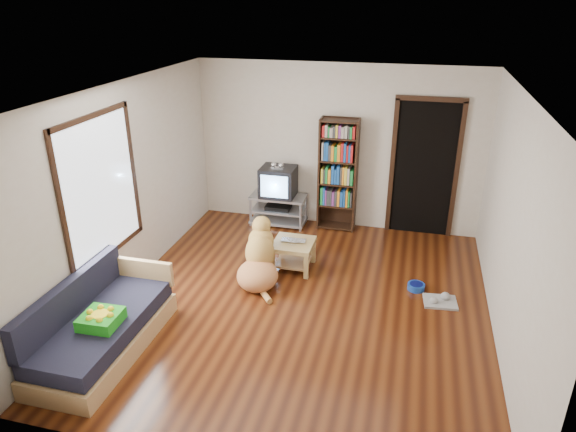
% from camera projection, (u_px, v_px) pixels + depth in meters
% --- Properties ---
extents(ground, '(5.00, 5.00, 0.00)m').
position_uv_depth(ground, '(301.00, 303.00, 6.36)').
color(ground, '#58280F').
rests_on(ground, ground).
extents(ceiling, '(5.00, 5.00, 0.00)m').
position_uv_depth(ceiling, '(303.00, 91.00, 5.32)').
color(ceiling, white).
rests_on(ceiling, ground).
extents(wall_back, '(4.50, 0.00, 4.50)m').
position_uv_depth(wall_back, '(337.00, 148.00, 8.06)').
color(wall_back, beige).
rests_on(wall_back, ground).
extents(wall_front, '(4.50, 0.00, 4.50)m').
position_uv_depth(wall_front, '(223.00, 338.00, 3.62)').
color(wall_front, beige).
rests_on(wall_front, ground).
extents(wall_left, '(0.00, 5.00, 5.00)m').
position_uv_depth(wall_left, '(125.00, 189.00, 6.35)').
color(wall_left, beige).
rests_on(wall_left, ground).
extents(wall_right, '(0.00, 5.00, 5.00)m').
position_uv_depth(wall_right, '(513.00, 227.00, 5.33)').
color(wall_right, beige).
rests_on(wall_right, ground).
extents(green_cushion, '(0.39, 0.39, 0.13)m').
position_uv_depth(green_cushion, '(101.00, 319.00, 5.23)').
color(green_cushion, green).
rests_on(green_cushion, sofa).
extents(laptop, '(0.35, 0.24, 0.03)m').
position_uv_depth(laptop, '(293.00, 242.00, 7.00)').
color(laptop, '#BBBABF').
rests_on(laptop, coffee_table).
extents(dog_bowl, '(0.22, 0.22, 0.08)m').
position_uv_depth(dog_bowl, '(416.00, 287.00, 6.65)').
color(dog_bowl, '#163F9C').
rests_on(dog_bowl, ground).
extents(grey_rag, '(0.43, 0.36, 0.03)m').
position_uv_depth(grey_rag, '(440.00, 302.00, 6.37)').
color(grey_rag, gray).
rests_on(grey_rag, ground).
extents(window, '(0.03, 1.46, 1.70)m').
position_uv_depth(window, '(101.00, 188.00, 5.82)').
color(window, white).
rests_on(window, wall_left).
extents(doorway, '(1.03, 0.05, 2.19)m').
position_uv_depth(doorway, '(424.00, 166.00, 7.81)').
color(doorway, black).
rests_on(doorway, wall_back).
extents(tv_stand, '(0.90, 0.45, 0.50)m').
position_uv_depth(tv_stand, '(278.00, 208.00, 8.46)').
color(tv_stand, '#99999E').
rests_on(tv_stand, ground).
extents(crt_tv, '(0.55, 0.52, 0.58)m').
position_uv_depth(crt_tv, '(279.00, 181.00, 8.29)').
color(crt_tv, black).
rests_on(crt_tv, tv_stand).
extents(bookshelf, '(0.60, 0.30, 1.80)m').
position_uv_depth(bookshelf, '(338.00, 169.00, 8.03)').
color(bookshelf, black).
rests_on(bookshelf, ground).
extents(sofa, '(0.80, 1.80, 0.80)m').
position_uv_depth(sofa, '(101.00, 328.00, 5.46)').
color(sofa, tan).
rests_on(sofa, ground).
extents(coffee_table, '(0.55, 0.55, 0.40)m').
position_uv_depth(coffee_table, '(293.00, 250.00, 7.08)').
color(coffee_table, tan).
rests_on(coffee_table, ground).
extents(dog, '(0.61, 1.02, 0.87)m').
position_uv_depth(dog, '(259.00, 260.00, 6.74)').
color(dog, '#D68752').
rests_on(dog, ground).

